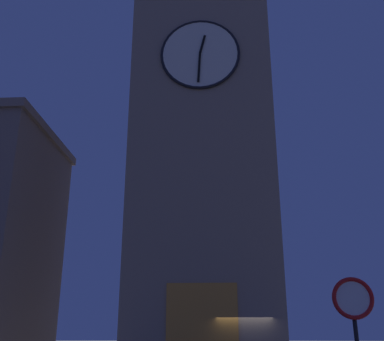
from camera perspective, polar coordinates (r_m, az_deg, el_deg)
clocktower at (r=27.55m, az=1.39°, el=3.59°), size 8.14×8.39×31.08m
no_horn_sign at (r=9.47m, az=19.41°, el=-16.07°), size 0.78×0.14×2.86m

